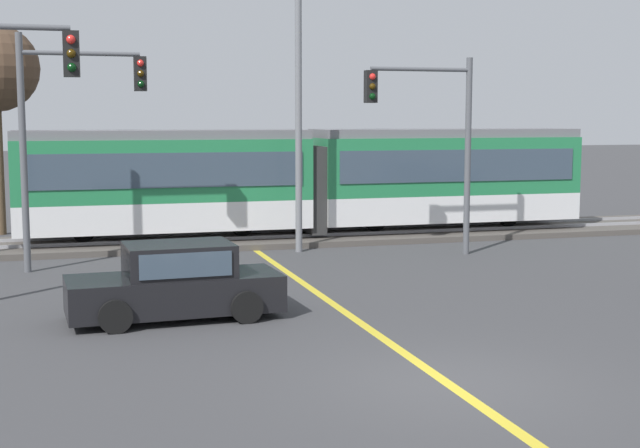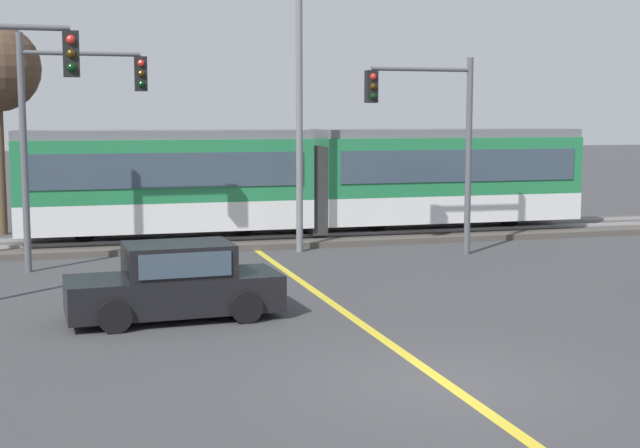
{
  "view_description": "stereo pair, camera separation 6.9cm",
  "coord_description": "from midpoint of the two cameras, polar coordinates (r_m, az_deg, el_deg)",
  "views": [
    {
      "loc": [
        -5.47,
        -12.07,
        4.02
      ],
      "look_at": [
        0.05,
        7.2,
        1.6
      ],
      "focal_mm": 50.0,
      "sensor_mm": 36.0,
      "label": 1
    },
    {
      "loc": [
        -5.41,
        -12.08,
        4.02
      ],
      "look_at": [
        0.05,
        7.2,
        1.6
      ],
      "focal_mm": 50.0,
      "sensor_mm": 36.0,
      "label": 2
    }
  ],
  "objects": [
    {
      "name": "track_bed",
      "position": [
        28.86,
        -4.98,
        -0.97
      ],
      "size": [
        120.0,
        4.0,
        0.18
      ],
      "primitive_type": "cube",
      "color": "#4C4742",
      "rests_on": "ground"
    },
    {
      "name": "lane_centre_line",
      "position": [
        18.83,
        1.18,
        -5.43
      ],
      "size": [
        0.2,
        16.99,
        0.01
      ],
      "primitive_type": "cube",
      "color": "gold",
      "rests_on": "ground"
    },
    {
      "name": "rail_near",
      "position": [
        28.14,
        -4.71,
        -0.88
      ],
      "size": [
        120.0,
        0.08,
        0.1
      ],
      "primitive_type": "cube",
      "color": "#939399",
      "rests_on": "track_bed"
    },
    {
      "name": "sedan_crossing",
      "position": [
        18.03,
        -9.36,
        -3.82
      ],
      "size": [
        4.29,
        2.09,
        1.52
      ],
      "color": "black",
      "rests_on": "ground"
    },
    {
      "name": "light_rail_tram",
      "position": [
        29.16,
        -0.71,
        3.01
      ],
      "size": [
        18.5,
        2.64,
        3.43
      ],
      "color": "silver",
      "rests_on": "track_bed"
    },
    {
      "name": "ground_plane",
      "position": [
        13.84,
        8.02,
        -10.06
      ],
      "size": [
        200.0,
        200.0,
        0.0
      ],
      "primitive_type": "plane",
      "color": "#3D3D3F"
    },
    {
      "name": "traffic_light_far_left",
      "position": [
        24.07,
        -16.1,
        6.55
      ],
      "size": [
        3.25,
        0.38,
        6.14
      ],
      "color": "#515459",
      "rests_on": "ground"
    },
    {
      "name": "traffic_light_far_right",
      "position": [
        25.81,
        7.18,
        6.31
      ],
      "size": [
        3.25,
        0.38,
        5.71
      ],
      "color": "#515459",
      "rests_on": "ground"
    },
    {
      "name": "street_lamp_centre",
      "position": [
        26.44,
        -1.15,
        9.61
      ],
      "size": [
        1.89,
        0.28,
        9.46
      ],
      "color": "slate",
      "rests_on": "ground"
    },
    {
      "name": "rail_far",
      "position": [
        29.55,
        -5.26,
        -0.52
      ],
      "size": [
        120.0,
        0.08,
        0.1
      ],
      "primitive_type": "cube",
      "color": "#939399",
      "rests_on": "track_bed"
    }
  ]
}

